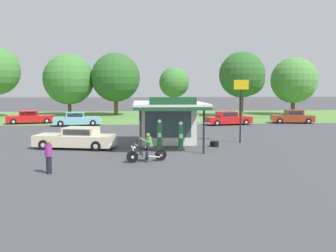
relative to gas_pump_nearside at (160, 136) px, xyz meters
name	(u,v)px	position (x,y,z in m)	size (l,w,h in m)	color
ground_plane	(175,154)	(0.88, -1.37, -0.92)	(300.00, 300.00, 0.00)	#424247
grass_verge_strip	(154,116)	(0.88, 28.63, -0.91)	(120.00, 24.00, 0.01)	#56843D
service_station_kiosk	(167,119)	(0.70, 2.87, 0.85)	(4.75, 7.19, 3.50)	silver
gas_pump_nearside	(160,136)	(0.00, 0.00, 0.00)	(0.44, 0.44, 2.01)	slate
gas_pump_offside	(181,137)	(1.40, 0.00, -0.07)	(0.44, 0.44, 1.86)	slate
motorcycle_with_rider	(147,150)	(-0.88, -3.64, -0.27)	(2.22, 0.86, 1.58)	black
featured_classic_sedan	(76,139)	(-5.56, 1.08, -0.26)	(5.69, 2.94, 1.43)	beige
parked_car_back_row_centre_left	(77,120)	(-8.11, 16.08, -0.25)	(5.30, 2.53, 1.48)	#7AC6D1
parked_car_second_row_spare	(176,117)	(3.05, 18.80, -0.22)	(5.63, 2.26, 1.54)	#7AC6D1
parked_car_back_row_far_left	(30,118)	(-13.88, 19.01, -0.25)	(5.65, 3.03, 1.48)	red
parked_car_back_row_right	(228,119)	(8.55, 15.60, -0.25)	(5.51, 2.81, 1.47)	red
parked_car_back_row_left	(292,117)	(16.56, 16.87, -0.23)	(5.10, 2.56, 1.54)	#993819
bystander_standing_back_lot	(49,156)	(-5.57, -6.00, -0.07)	(0.34, 0.34, 1.62)	black
tree_oak_left	(174,82)	(4.13, 31.75, 4.06)	(4.65, 4.65, 7.32)	brown
tree_oak_right	(295,81)	(22.40, 29.25, 4.23)	(6.95, 6.95, 8.78)	brown
tree_oak_centre	(115,78)	(-4.83, 30.97, 4.68)	(7.31, 7.31, 9.35)	brown
tree_oak_distant_spare	(69,80)	(-11.81, 31.53, 4.39)	(7.56, 7.56, 9.19)	brown
tree_oak_far_left	(244,76)	(13.65, 26.91, 4.90)	(6.55, 6.55, 9.29)	brown
roadside_pole_sign	(241,100)	(6.16, 2.67, 2.26)	(1.10, 0.12, 4.64)	black
spare_tire_stack	(214,144)	(3.88, 1.08, -0.74)	(0.60, 0.60, 0.36)	black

